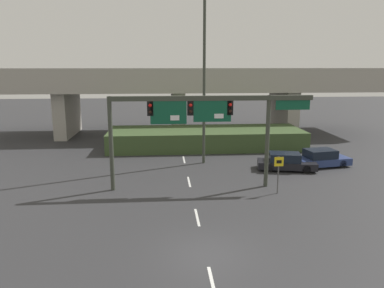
# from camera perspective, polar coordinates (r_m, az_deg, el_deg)

# --- Properties ---
(ground_plane) EXTENTS (160.00, 160.00, 0.00)m
(ground_plane) POSITION_cam_1_polar(r_m,az_deg,el_deg) (17.36, 2.05, -16.26)
(ground_plane) COLOR #2D2D30
(lane_markings) EXTENTS (0.14, 34.36, 0.01)m
(lane_markings) POSITION_cam_1_polar(r_m,az_deg,el_deg) (29.99, -0.89, -3.91)
(lane_markings) COLOR silver
(lane_markings) RESTS_ON ground
(signal_gantry) EXTENTS (13.45, 0.44, 6.25)m
(signal_gantry) POSITION_cam_1_polar(r_m,az_deg,el_deg) (24.53, 1.60, 4.45)
(signal_gantry) COLOR #383D33
(signal_gantry) RESTS_ON ground
(speed_limit_sign) EXTENTS (0.60, 0.11, 2.49)m
(speed_limit_sign) POSITION_cam_1_polar(r_m,az_deg,el_deg) (24.72, 13.04, -3.79)
(speed_limit_sign) COLOR #4C4C4C
(speed_limit_sign) RESTS_ON ground
(highway_light_pole_near) EXTENTS (0.70, 0.36, 17.31)m
(highway_light_pole_near) POSITION_cam_1_polar(r_m,az_deg,el_deg) (30.98, 1.89, 13.50)
(highway_light_pole_near) COLOR #383D33
(highway_light_pole_near) RESTS_ON ground
(overpass_bridge) EXTENTS (46.02, 9.79, 7.86)m
(overpass_bridge) POSITION_cam_1_polar(r_m,az_deg,el_deg) (45.07, -2.22, 8.52)
(overpass_bridge) COLOR #A39E93
(overpass_bridge) RESTS_ON ground
(grass_embankment) EXTENTS (19.35, 6.24, 1.84)m
(grass_embankment) POSITION_cam_1_polar(r_m,az_deg,el_deg) (37.91, 2.10, 0.88)
(grass_embankment) COLOR #384C28
(grass_embankment) RESTS_ON ground
(parked_sedan_near_right) EXTENTS (4.82, 2.68, 1.37)m
(parked_sedan_near_right) POSITION_cam_1_polar(r_m,az_deg,el_deg) (30.69, 14.13, -2.69)
(parked_sedan_near_right) COLOR black
(parked_sedan_near_right) RESTS_ON ground
(parked_sedan_mid_right) EXTENTS (4.73, 2.58, 1.43)m
(parked_sedan_mid_right) POSITION_cam_1_polar(r_m,az_deg,el_deg) (32.57, 19.09, -2.10)
(parked_sedan_mid_right) COLOR navy
(parked_sedan_mid_right) RESTS_ON ground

